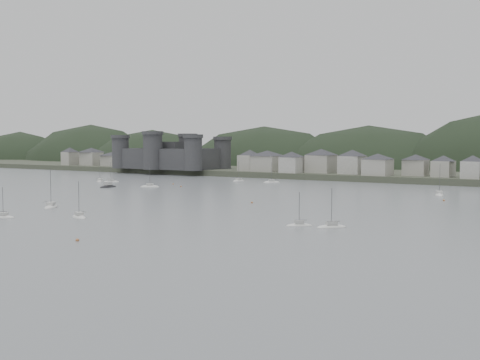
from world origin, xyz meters
The scene contains 9 objects.
ground centered at (0.00, 0.00, 0.00)m, with size 900.00×900.00×0.00m, color slate.
far_shore_land centered at (0.00, 295.00, 1.50)m, with size 900.00×250.00×3.00m, color #383D2D.
forested_ridge centered at (4.83, 269.40, -11.28)m, with size 851.55×103.94×102.57m.
castle centered at (-120.00, 179.80, 10.96)m, with size 66.00×43.00×20.00m.
waterfront_town centered at (50.59, 183.34, 8.66)m, with size 451.48×28.46×12.92m.
sailboat_lead centered at (48.60, 26.21, 0.19)m, with size 5.83×5.26×8.20m.
moored_fleet centered at (-0.71, 66.44, 0.18)m, with size 249.14×171.62×12.85m.
motor_launch_far centered at (-70.89, 82.14, 0.28)m, with size 3.59×8.99×4.10m.
mooring_buoys centered at (-1.92, 55.14, 0.15)m, with size 174.46×126.23×0.70m.
Camera 1 is at (110.51, -90.28, 18.87)m, focal length 44.13 mm.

